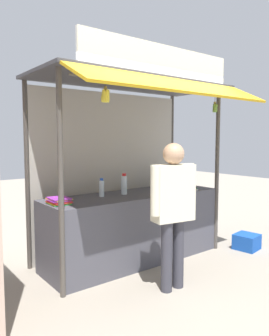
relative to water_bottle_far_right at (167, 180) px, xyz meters
The scene contains 13 objects.
ground_plane 1.23m from the water_bottle_far_right, behind, with size 20.00×20.00×0.00m, color #9E9384.
stall_counter 0.88m from the water_bottle_far_right, behind, with size 2.50×0.77×0.91m, color #4C4C56.
stall_structure 0.92m from the water_bottle_far_right, 168.22° to the left, with size 2.70×1.70×2.76m.
water_bottle_far_right is the anchor object (origin of this frame).
water_bottle_far_left 1.11m from the water_bottle_far_right, behind, with size 0.07×0.07×0.24m.
water_bottle_back_left 0.13m from the water_bottle_far_right, 33.21° to the left, with size 0.09×0.09×0.31m.
water_bottle_rear_center 0.78m from the water_bottle_far_right, behind, with size 0.08×0.08×0.28m.
magazine_stack_right 0.29m from the water_bottle_far_right, 55.46° to the right, with size 0.25×0.30×0.05m.
magazine_stack_back_right 1.76m from the water_bottle_far_right, behind, with size 0.25×0.29×0.08m.
banana_bunch_inner_right 1.84m from the water_bottle_far_right, 159.59° to the right, with size 0.11×0.11×0.24m.
banana_bunch_inner_left 1.23m from the water_bottle_far_right, 52.41° to the right, with size 0.08×0.08×0.26m.
vendor_person 1.32m from the water_bottle_far_right, 130.68° to the right, with size 0.61×0.27×1.61m.
plastic_crate 1.53m from the water_bottle_far_right, 37.86° to the right, with size 0.32×0.32×0.23m, color #194CB2.
Camera 1 is at (-2.70, -3.49, 1.66)m, focal length 35.30 mm.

